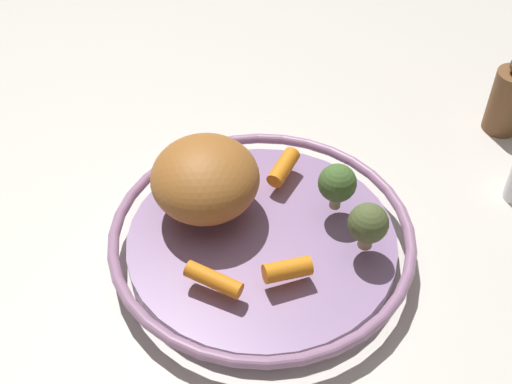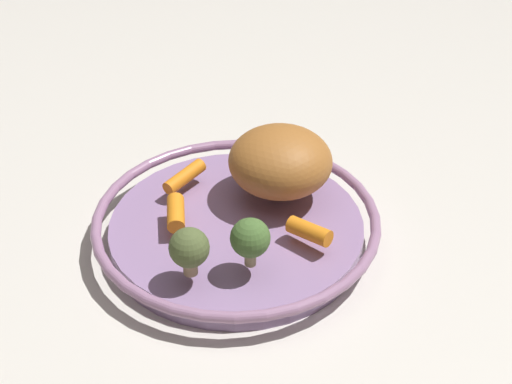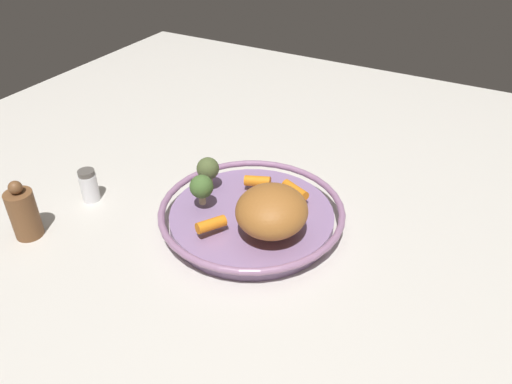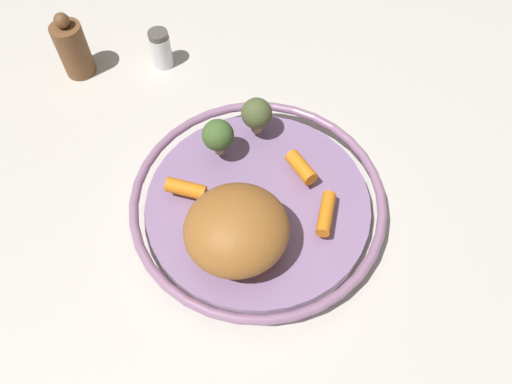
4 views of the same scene
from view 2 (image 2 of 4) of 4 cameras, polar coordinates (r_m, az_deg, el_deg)
ground_plane at (r=0.95m, az=-1.44°, el=-3.62°), size 1.83×1.83×0.00m
serving_bowl at (r=0.94m, az=-1.46°, el=-2.59°), size 0.35×0.35×0.04m
roast_chicken_piece at (r=0.95m, az=1.81°, el=2.29°), size 0.13×0.13×0.08m
baby_carrot_right at (r=0.98m, az=-5.29°, el=1.14°), size 0.05×0.06×0.02m
baby_carrot_center at (r=0.89m, az=3.95°, el=-2.91°), size 0.06×0.04×0.02m
baby_carrot_back at (r=0.92m, az=-5.94°, el=-1.54°), size 0.03×0.06×0.02m
broccoli_floret_small at (r=0.83m, az=-4.95°, el=-4.18°), size 0.04×0.04×0.06m
broccoli_floret_edge at (r=0.83m, az=-0.43°, el=-3.45°), size 0.04×0.04×0.06m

